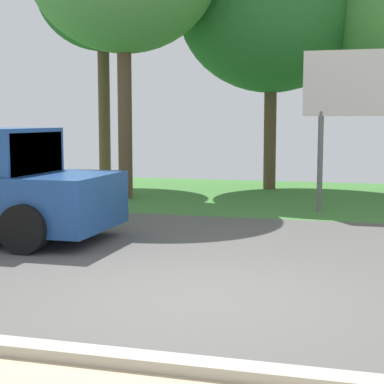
# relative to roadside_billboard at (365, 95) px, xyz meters

# --- Properties ---
(ground_plane) EXTENTS (40.00, 22.00, 0.20)m
(ground_plane) POSITION_rel_roadside_billboard_xyz_m (-1.70, -4.37, -2.60)
(ground_plane) COLOR #565451
(roadside_billboard) EXTENTS (2.60, 0.12, 3.50)m
(roadside_billboard) POSITION_rel_roadside_billboard_xyz_m (0.00, 0.00, 0.00)
(roadside_billboard) COLOR slate
(roadside_billboard) RESTS_ON ground_plane
(tree_left_far) EXTENTS (5.39, 5.39, 7.70)m
(tree_left_far) POSITION_rel_roadside_billboard_xyz_m (-2.64, 4.31, 2.69)
(tree_left_far) COLOR brown
(tree_left_far) RESTS_ON ground_plane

